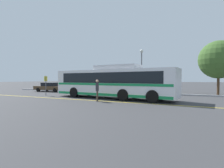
% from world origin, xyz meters
% --- Properties ---
extents(ground_plane, '(220.00, 220.00, 0.00)m').
position_xyz_m(ground_plane, '(0.00, 0.00, 0.00)').
color(ground_plane, '#38383A').
extents(lane_strip_0, '(32.07, 0.20, 0.01)m').
position_xyz_m(lane_strip_0, '(0.52, -2.38, 0.00)').
color(lane_strip_0, gold).
rests_on(lane_strip_0, ground_plane).
extents(curb_strip, '(40.07, 0.36, 0.15)m').
position_xyz_m(curb_strip, '(0.52, 5.97, 0.07)').
color(curb_strip, '#99999E').
rests_on(curb_strip, ground_plane).
extents(transit_bus, '(12.56, 3.83, 3.12)m').
position_xyz_m(transit_bus, '(0.54, -0.18, 1.56)').
color(transit_bus, white).
rests_on(transit_bus, ground_plane).
extents(parked_car_0, '(4.93, 2.17, 1.34)m').
position_xyz_m(parked_car_0, '(-11.43, 4.17, 0.68)').
color(parked_car_0, '#4C3823').
rests_on(parked_car_0, ground_plane).
extents(parked_car_1, '(4.33, 1.83, 1.31)m').
position_xyz_m(parked_car_1, '(-5.33, 3.99, 0.67)').
color(parked_car_1, '#4C3823').
rests_on(parked_car_1, ground_plane).
extents(pedestrian_0, '(0.37, 0.47, 1.79)m').
position_xyz_m(pedestrian_0, '(0.32, -2.65, 1.03)').
color(pedestrian_0, brown).
rests_on(pedestrian_0, ground_plane).
extents(bus_stop_sign, '(0.08, 0.40, 2.21)m').
position_xyz_m(bus_stop_sign, '(-7.34, -0.74, 1.40)').
color(bus_stop_sign, '#59595E').
rests_on(bus_stop_sign, ground_plane).
extents(street_lamp, '(0.45, 0.45, 5.74)m').
position_xyz_m(street_lamp, '(1.38, 7.22, 4.00)').
color(street_lamp, '#59595E').
rests_on(street_lamp, ground_plane).
extents(tree_0, '(4.39, 4.39, 6.29)m').
position_xyz_m(tree_0, '(10.20, 8.34, 4.09)').
color(tree_0, '#513823').
rests_on(tree_0, ground_plane).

